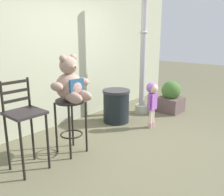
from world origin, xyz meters
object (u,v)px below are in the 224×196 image
bar_chair_empty (24,118)px  planter_with_shrub (171,98)px  teddy_bear (71,84)px  lamppost (143,58)px  child_walking (152,95)px  bar_stool_with_teddy (71,115)px  trash_bin (116,106)px

bar_chair_empty → planter_with_shrub: (3.47, -0.25, -0.38)m
teddy_bear → lamppost: size_ratio=0.21×
teddy_bear → child_walking: (1.65, -0.34, -0.42)m
bar_chair_empty → planter_with_shrub: bar_chair_empty is taller
bar_stool_with_teddy → teddy_bear: size_ratio=1.27×
bar_stool_with_teddy → child_walking: (1.65, -0.37, 0.05)m
teddy_bear → bar_chair_empty: (-0.68, 0.11, -0.35)m
trash_bin → teddy_bear: bearing=-165.7°
child_walking → trash_bin: bearing=127.8°
bar_stool_with_teddy → teddy_bear: teddy_bear is taller
bar_stool_with_teddy → bar_chair_empty: (-0.68, 0.08, 0.11)m
planter_with_shrub → trash_bin: bearing=159.2°
bar_chair_empty → planter_with_shrub: size_ratio=1.66×
bar_stool_with_teddy → teddy_bear: bearing=-90.0°
trash_bin → planter_with_shrub: size_ratio=0.93×
child_walking → bar_chair_empty: 2.37m
bar_stool_with_teddy → child_walking: 1.69m
bar_chair_empty → planter_with_shrub: 3.50m
lamppost → bar_chair_empty: 3.02m
child_walking → trash_bin: (-0.20, 0.71, -0.30)m
teddy_bear → trash_bin: size_ratio=0.97×
lamppost → planter_with_shrub: (0.51, -0.45, -0.91)m
trash_bin → lamppost: bearing=-3.8°
bar_stool_with_teddy → trash_bin: bar_stool_with_teddy is taller
bar_stool_with_teddy → planter_with_shrub: 2.81m
teddy_bear → planter_with_shrub: (2.79, -0.14, -0.73)m
planter_with_shrub → child_walking: bearing=-170.1°
planter_with_shrub → lamppost: bearing=138.2°
bar_stool_with_teddy → trash_bin: bearing=13.2°
bar_stool_with_teddy → lamppost: (2.28, 0.28, 0.65)m
lamppost → planter_with_shrub: size_ratio=4.31×
trash_bin → child_walking: bearing=-74.6°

